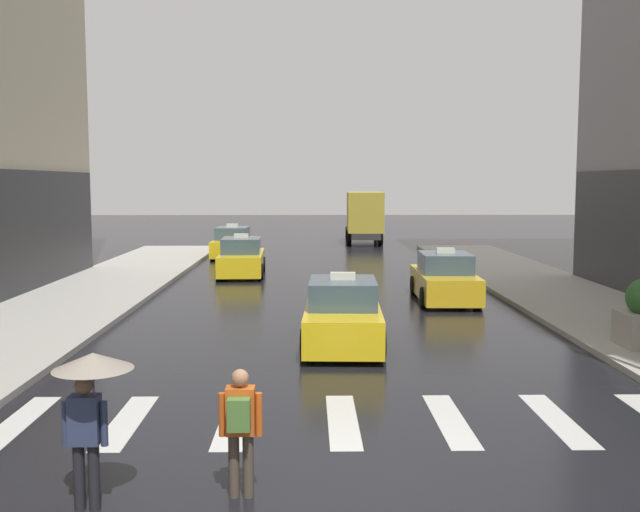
# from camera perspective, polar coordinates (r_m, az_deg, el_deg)

# --- Properties ---
(ground_plane) EXTENTS (160.00, 160.00, 0.00)m
(ground_plane) POSITION_cam_1_polar(r_m,az_deg,el_deg) (9.61, 2.67, -18.55)
(ground_plane) COLOR black
(crosswalk_markings) EXTENTS (11.30, 2.80, 0.01)m
(crosswalk_markings) POSITION_cam_1_polar(r_m,az_deg,el_deg) (12.40, 1.80, -12.81)
(crosswalk_markings) COLOR silver
(crosswalk_markings) RESTS_ON ground
(taxi_lead) EXTENTS (2.06, 4.60, 1.80)m
(taxi_lead) POSITION_cam_1_polar(r_m,az_deg,el_deg) (17.72, 1.80, -4.72)
(taxi_lead) COLOR yellow
(taxi_lead) RESTS_ON ground
(taxi_second) EXTENTS (2.02, 4.58, 1.80)m
(taxi_second) POSITION_cam_1_polar(r_m,az_deg,el_deg) (24.61, 9.78, -1.83)
(taxi_second) COLOR gold
(taxi_second) RESTS_ON ground
(taxi_third) EXTENTS (2.04, 4.59, 1.80)m
(taxi_third) POSITION_cam_1_polar(r_m,az_deg,el_deg) (31.04, -6.20, -0.21)
(taxi_third) COLOR yellow
(taxi_third) RESTS_ON ground
(taxi_fourth) EXTENTS (2.04, 4.59, 1.80)m
(taxi_fourth) POSITION_cam_1_polar(r_m,az_deg,el_deg) (38.59, -6.88, 0.95)
(taxi_fourth) COLOR yellow
(taxi_fourth) RESTS_ON ground
(box_truck) EXTENTS (2.45, 7.60, 3.35)m
(box_truck) POSITION_cam_1_polar(r_m,az_deg,el_deg) (47.53, 3.48, 3.25)
(box_truck) COLOR #2D2D2D
(box_truck) RESTS_ON ground
(pedestrian_with_umbrella) EXTENTS (0.96, 0.96, 1.94)m
(pedestrian_with_umbrella) POSITION_cam_1_polar(r_m,az_deg,el_deg) (9.22, -17.66, -9.85)
(pedestrian_with_umbrella) COLOR black
(pedestrian_with_umbrella) RESTS_ON ground
(pedestrian_with_backpack) EXTENTS (0.55, 0.43, 1.65)m
(pedestrian_with_backpack) POSITION_cam_1_polar(r_m,az_deg,el_deg) (9.32, -6.30, -12.95)
(pedestrian_with_backpack) COLOR #473D33
(pedestrian_with_backpack) RESTS_ON ground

